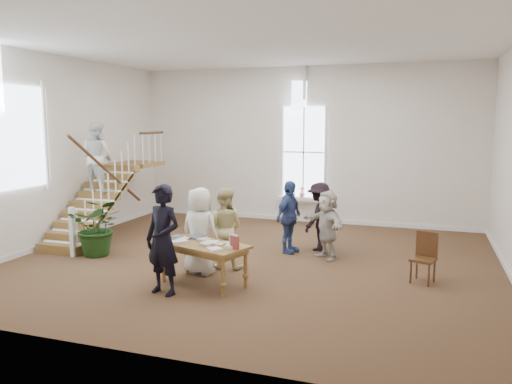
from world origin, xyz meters
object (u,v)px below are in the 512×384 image
(person_yellow, at_px, (224,228))
(side_chair, at_px, (425,254))
(police_officer, at_px, (163,240))
(elderly_woman, at_px, (200,231))
(woman_cluster_a, at_px, (289,217))
(library_table, at_px, (203,248))
(woman_cluster_b, at_px, (319,216))
(floor_plant, at_px, (98,227))
(woman_cluster_c, at_px, (327,225))

(person_yellow, bearing_deg, side_chair, -178.80)
(police_officer, xyz_separation_m, elderly_woman, (0.10, 1.25, -0.10))
(person_yellow, xyz_separation_m, woman_cluster_a, (0.93, 1.56, -0.00))
(library_table, height_order, police_officer, police_officer)
(library_table, height_order, woman_cluster_b, woman_cluster_b)
(police_officer, distance_m, floor_plant, 3.13)
(police_officer, xyz_separation_m, woman_cluster_a, (1.33, 3.31, -0.13))
(police_officer, bearing_deg, person_yellow, 90.25)
(woman_cluster_a, relative_size, side_chair, 1.75)
(library_table, xyz_separation_m, woman_cluster_a, (0.88, 2.65, 0.13))
(person_yellow, distance_m, woman_cluster_b, 2.52)
(woman_cluster_c, relative_size, floor_plant, 1.16)
(elderly_woman, distance_m, person_yellow, 0.58)
(woman_cluster_c, bearing_deg, police_officer, -79.15)
(police_officer, bearing_deg, side_chair, 39.74)
(woman_cluster_c, bearing_deg, side_chair, 20.35)
(elderly_woman, height_order, side_chair, elderly_woman)
(library_table, height_order, side_chair, side_chair)
(elderly_woman, distance_m, side_chair, 4.24)
(library_table, distance_m, woman_cluster_b, 3.44)
(elderly_woman, xyz_separation_m, floor_plant, (-2.69, 0.49, -0.20))
(police_officer, bearing_deg, floor_plant, 159.27)
(library_table, xyz_separation_m, floor_plant, (-3.03, 1.08, -0.04))
(library_table, bearing_deg, floor_plant, 178.17)
(library_table, relative_size, woman_cluster_a, 1.11)
(woman_cluster_b, bearing_deg, floor_plant, -47.38)
(elderly_woman, bearing_deg, person_yellow, -113.27)
(police_officer, height_order, floor_plant, police_officer)
(woman_cluster_a, bearing_deg, library_table, 176.01)
(person_yellow, bearing_deg, police_officer, 72.80)
(elderly_woman, relative_size, woman_cluster_c, 1.14)
(side_chair, bearing_deg, elderly_woman, -150.43)
(elderly_woman, relative_size, woman_cluster_b, 1.08)
(person_yellow, height_order, woman_cluster_b, person_yellow)
(woman_cluster_c, distance_m, floor_plant, 5.01)
(woman_cluster_b, bearing_deg, library_table, -7.02)
(library_table, distance_m, floor_plant, 3.22)
(person_yellow, height_order, side_chair, person_yellow)
(floor_plant, bearing_deg, woman_cluster_b, 24.08)
(police_officer, distance_m, woman_cluster_c, 3.83)
(elderly_woman, relative_size, person_yellow, 1.03)
(police_officer, height_order, elderly_woman, police_officer)
(woman_cluster_b, height_order, side_chair, woman_cluster_b)
(woman_cluster_c, bearing_deg, elderly_woman, -92.40)
(library_table, xyz_separation_m, woman_cluster_b, (1.48, 3.10, 0.10))
(side_chair, bearing_deg, police_officer, -135.72)
(floor_plant, bearing_deg, side_chair, 3.22)
(woman_cluster_b, relative_size, woman_cluster_c, 1.05)
(woman_cluster_b, xyz_separation_m, floor_plant, (-4.52, -2.02, -0.14))
(woman_cluster_a, bearing_deg, person_yellow, 163.61)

